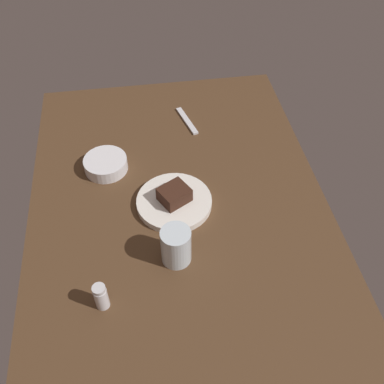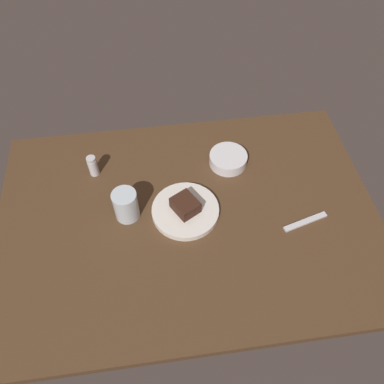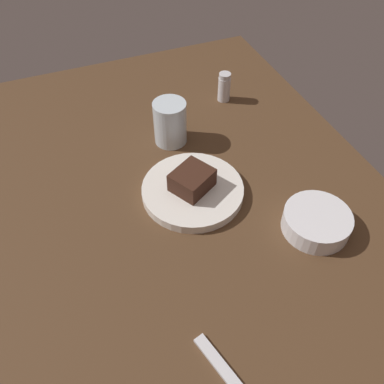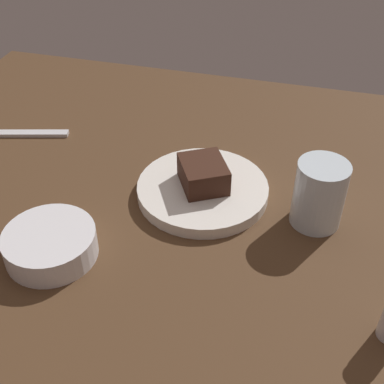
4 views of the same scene
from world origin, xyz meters
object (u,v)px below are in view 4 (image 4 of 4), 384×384
at_px(chocolate_cake_slice, 203,174).
at_px(side_bowl, 50,244).
at_px(dessert_spoon, 29,134).
at_px(dessert_plate, 203,190).
at_px(water_glass, 319,194).

xyz_separation_m(chocolate_cake_slice, side_bowl, (-0.17, -0.19, -0.02)).
height_order(chocolate_cake_slice, dessert_spoon, chocolate_cake_slice).
relative_size(dessert_plate, water_glass, 2.04).
bearing_deg(chocolate_cake_slice, dessert_spoon, 166.55).
relative_size(dessert_plate, dessert_spoon, 1.42).
bearing_deg(dessert_plate, water_glass, -5.20).
bearing_deg(water_glass, chocolate_cake_slice, 174.41).
height_order(chocolate_cake_slice, water_glass, water_glass).
xyz_separation_m(chocolate_cake_slice, water_glass, (0.18, -0.02, 0.01)).
distance_m(water_glass, side_bowl, 0.39).
relative_size(side_bowl, dessert_spoon, 0.87).
distance_m(chocolate_cake_slice, side_bowl, 0.26).
bearing_deg(side_bowl, dessert_plate, 47.15).
bearing_deg(dessert_plate, chocolate_cake_slice, 76.83).
distance_m(water_glass, dessert_spoon, 0.56).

